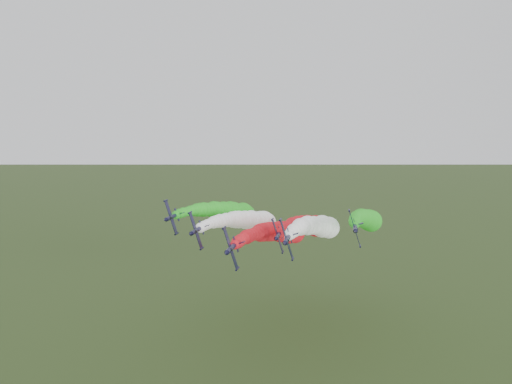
% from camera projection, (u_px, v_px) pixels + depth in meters
% --- Properties ---
extents(jet_lead, '(11.17, 65.86, 15.29)m').
position_uv_depth(jet_lead, '(279.00, 232.00, 136.83)').
color(jet_lead, black).
rests_on(jet_lead, ground).
extents(jet_inner_left, '(11.26, 65.95, 15.39)m').
position_uv_depth(jet_inner_left, '(251.00, 221.00, 150.82)').
color(jet_inner_left, black).
rests_on(jet_inner_left, ground).
extents(jet_inner_right, '(11.43, 66.12, 15.56)m').
position_uv_depth(jet_inner_right, '(317.00, 227.00, 141.08)').
color(jet_inner_right, black).
rests_on(jet_inner_right, ground).
extents(jet_outer_left, '(11.20, 65.89, 15.33)m').
position_uv_depth(jet_outer_left, '(229.00, 212.00, 159.84)').
color(jet_outer_left, black).
rests_on(jet_outer_left, ground).
extents(jet_outer_right, '(11.68, 66.37, 15.80)m').
position_uv_depth(jet_outer_right, '(365.00, 219.00, 152.29)').
color(jet_outer_right, black).
rests_on(jet_outer_right, ground).
extents(jet_trail, '(11.20, 65.89, 15.33)m').
position_uv_depth(jet_trail, '(307.00, 225.00, 160.89)').
color(jet_trail, black).
rests_on(jet_trail, ground).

